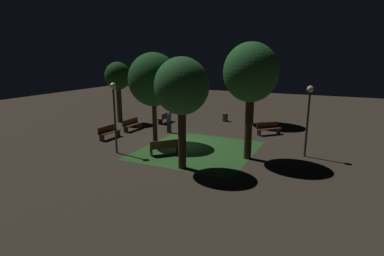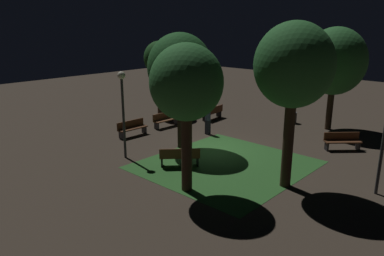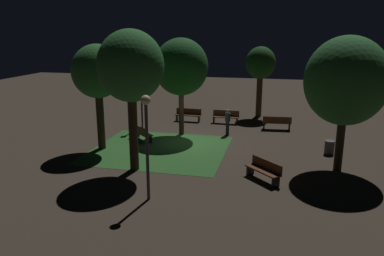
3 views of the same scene
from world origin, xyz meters
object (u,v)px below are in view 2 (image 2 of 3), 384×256
(bench_front_left, at_px, (213,112))
(tree_near_wall, at_px, (186,84))
(bench_corner, at_px, (180,156))
(tree_lawn_side, at_px, (294,67))
(tree_back_right, at_px, (335,62))
(pedestrian, at_px, (208,120))
(bench_path_side, at_px, (132,128))
(bench_front_right, at_px, (166,119))
(tree_tall_center, at_px, (159,60))
(trash_bin, at_px, (293,118))
(lamp_post_plaza_east, at_px, (123,99))
(bench_near_trees, at_px, (342,141))
(tree_back_left, at_px, (180,68))

(bench_front_left, distance_m, tree_near_wall, 11.61)
(bench_corner, height_order, tree_lawn_side, tree_lawn_side)
(tree_back_right, xyz_separation_m, pedestrian, (5.75, -4.68, -3.21))
(bench_path_side, height_order, bench_front_left, same)
(tree_near_wall, xyz_separation_m, tree_lawn_side, (-2.89, 2.59, 0.57))
(bench_path_side, relative_size, pedestrian, 1.13)
(bench_front_right, bearing_deg, tree_near_wall, 51.69)
(tree_tall_center, bearing_deg, trash_bin, 117.15)
(bench_path_side, relative_size, tree_tall_center, 0.36)
(bench_corner, xyz_separation_m, tree_near_wall, (1.53, 1.89, 3.61))
(bench_front_right, bearing_deg, lamp_post_plaza_east, 26.90)
(bench_near_trees, distance_m, bench_corner, 8.45)
(bench_near_trees, xyz_separation_m, tree_back_left, (5.28, -6.26, 3.61))
(bench_near_trees, relative_size, trash_bin, 2.30)
(bench_near_trees, bearing_deg, lamp_post_plaza_east, -41.26)
(tree_lawn_side, height_order, tree_back_right, tree_lawn_side)
(tree_back_left, distance_m, tree_tall_center, 7.49)
(tree_lawn_side, xyz_separation_m, tree_back_right, (-9.08, -2.14, -0.60))
(bench_path_side, distance_m, tree_tall_center, 6.34)
(pedestrian, bearing_deg, tree_back_left, 10.31)
(bench_front_left, xyz_separation_m, lamp_post_plaza_east, (8.52, 1.61, 2.35))
(tree_tall_center, bearing_deg, bench_near_trees, 94.68)
(pedestrian, bearing_deg, trash_bin, 156.92)
(bench_front_left, bearing_deg, tree_tall_center, -69.19)
(bench_path_side, height_order, tree_tall_center, tree_tall_center)
(bench_path_side, height_order, tree_lawn_side, tree_lawn_side)
(bench_corner, xyz_separation_m, tree_lawn_side, (-1.36, 4.48, 4.18))
(bench_path_side, xyz_separation_m, bench_corner, (1.51, 5.29, 0.00))
(bench_front_right, distance_m, bench_near_trees, 10.19)
(bench_corner, relative_size, pedestrian, 1.01)
(trash_bin, bearing_deg, pedestrian, -23.08)
(tree_lawn_side, distance_m, trash_bin, 10.87)
(tree_tall_center, relative_size, trash_bin, 7.22)
(tree_near_wall, relative_size, tree_lawn_side, 0.88)
(bench_near_trees, bearing_deg, pedestrian, -69.57)
(bench_near_trees, height_order, lamp_post_plaza_east, lamp_post_plaza_east)
(tree_tall_center, height_order, trash_bin, tree_tall_center)
(tree_back_right, xyz_separation_m, trash_bin, (0.12, -2.28, -3.71))
(tree_lawn_side, xyz_separation_m, lamp_post_plaza_east, (2.30, -7.19, -1.83))
(pedestrian, bearing_deg, bench_corner, 26.54)
(bench_path_side, xyz_separation_m, tree_tall_center, (-4.68, -2.69, 3.32))
(bench_near_trees, bearing_deg, bench_front_right, -72.52)
(bench_path_side, bearing_deg, bench_corner, 74.10)
(trash_bin, height_order, pedestrian, pedestrian)
(bench_front_right, relative_size, bench_near_trees, 1.12)
(trash_bin, relative_size, pedestrian, 0.44)
(bench_front_left, xyz_separation_m, bench_corner, (7.58, 4.32, 0.00))
(bench_front_left, bearing_deg, trash_bin, 121.94)
(bench_path_side, distance_m, bench_front_left, 6.15)
(bench_corner, height_order, tree_back_right, tree_back_right)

